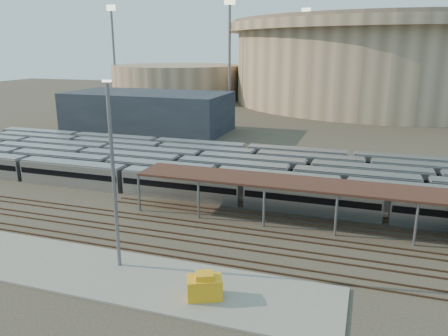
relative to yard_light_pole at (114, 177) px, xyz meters
The scene contains 13 objects.
ground 16.48m from the yard_light_pole, 80.62° to the left, with size 420.00×420.00×0.00m, color #383026.
apron 9.89m from the yard_light_pole, 149.14° to the right, with size 50.00×9.00×0.20m, color gray.
subway_trains 32.73m from the yard_light_pole, 89.29° to the left, with size 125.56×23.90×3.60m.
inspection_shed 30.10m from the yard_light_pole, 35.60° to the left, with size 60.30×6.00×5.30m.
empty_tracks 12.71m from the yard_light_pole, 75.20° to the left, with size 170.00×9.62×0.18m.
stadium 155.88m from the yard_light_pole, 79.94° to the left, with size 124.00×124.00×32.50m.
secondary_arena 154.56m from the yard_light_pole, 111.96° to the left, with size 56.00×56.00×14.00m, color tan.
service_building 75.92m from the yard_light_pole, 115.64° to the left, with size 42.00×20.00×10.00m, color #1E232D.
floodlight_0 126.92m from the yard_light_pole, 102.70° to the left, with size 4.00×1.00×38.40m.
floodlight_1 157.35m from the yard_light_pole, 121.84° to the left, with size 4.00×1.00×38.40m.
floodlight_3 173.86m from the yard_light_pole, 92.58° to the left, with size 4.00×1.00×38.40m.
yard_light_pole is the anchor object (origin of this frame).
yellow_equipment 13.46m from the yard_light_pole, 15.39° to the right, with size 3.02×1.89×1.89m, color orange.
Camera 1 is at (20.28, -47.66, 21.31)m, focal length 35.00 mm.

